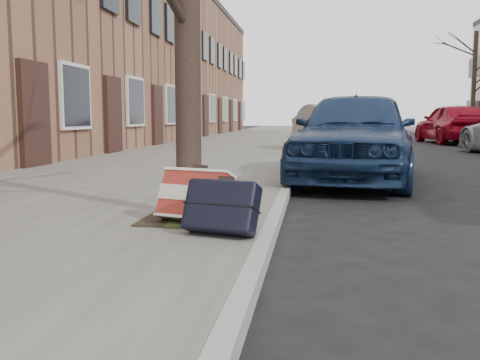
# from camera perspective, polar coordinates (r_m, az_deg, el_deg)

# --- Properties ---
(ground) EXTENTS (120.00, 120.00, 0.00)m
(ground) POSITION_cam_1_polar(r_m,az_deg,el_deg) (3.80, 21.28, -9.86)
(ground) COLOR black
(ground) RESTS_ON ground
(near_sidewalk) EXTENTS (5.00, 70.00, 0.12)m
(near_sidewalk) POSITION_cam_1_polar(r_m,az_deg,el_deg) (18.78, -0.68, 3.72)
(near_sidewalk) COLOR slate
(near_sidewalk) RESTS_ON ground
(house_near) EXTENTS (6.80, 40.00, 7.00)m
(house_near) POSITION_cam_1_polar(r_m,az_deg,el_deg) (21.54, -16.40, 13.00)
(house_near) COLOR brown
(house_near) RESTS_ON ground
(dirt_patch) EXTENTS (0.85, 0.85, 0.02)m
(dirt_patch) POSITION_cam_1_polar(r_m,az_deg,el_deg) (4.96, -5.27, -4.06)
(dirt_patch) COLOR black
(dirt_patch) RESTS_ON near_sidewalk
(suitcase_red) EXTENTS (0.70, 0.52, 0.48)m
(suitcase_red) POSITION_cam_1_polar(r_m,az_deg,el_deg) (4.71, -4.82, -1.75)
(suitcase_red) COLOR maroon
(suitcase_red) RESTS_ON near_sidewalk
(suitcase_navy) EXTENTS (0.66, 0.49, 0.46)m
(suitcase_navy) POSITION_cam_1_polar(r_m,az_deg,el_deg) (4.24, -1.97, -2.82)
(suitcase_navy) COLOR black
(suitcase_navy) RESTS_ON near_sidewalk
(car_near_front) EXTENTS (2.49, 4.68, 1.52)m
(car_near_front) POSITION_cam_1_polar(r_m,az_deg,el_deg) (8.91, 12.31, 4.68)
(car_near_front) COLOR #152849
(car_near_front) RESTS_ON ground
(car_near_mid) EXTENTS (2.79, 4.55, 1.42)m
(car_near_mid) POSITION_cam_1_polar(r_m,az_deg,el_deg) (15.34, 10.41, 5.35)
(car_near_mid) COLOR #A9ABB1
(car_near_mid) RESTS_ON ground
(car_near_back) EXTENTS (2.98, 4.98, 1.30)m
(car_near_back) POSITION_cam_1_polar(r_m,az_deg,el_deg) (27.67, 9.50, 5.82)
(car_near_back) COLOR #3C3B41
(car_near_back) RESTS_ON ground
(car_far_back) EXTENTS (2.36, 4.85, 1.59)m
(car_far_back) POSITION_cam_1_polar(r_m,az_deg,el_deg) (22.89, 21.69, 5.63)
(car_far_back) COLOR maroon
(car_far_back) RESTS_ON ground
(tree_far_c) EXTENTS (0.22, 0.22, 5.29)m
(tree_far_c) POSITION_cam_1_polar(r_m,az_deg,el_deg) (30.46, 23.68, 9.41)
(tree_far_c) COLOR black
(tree_far_c) RESTS_ON far_sidewalk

